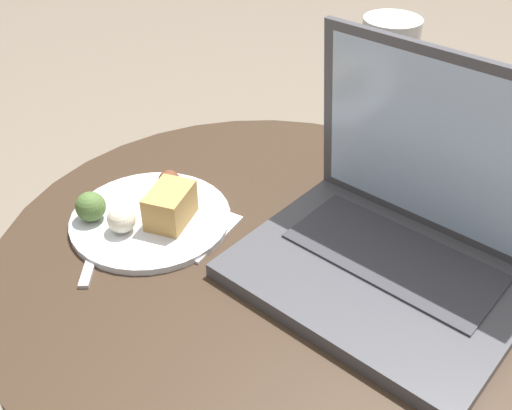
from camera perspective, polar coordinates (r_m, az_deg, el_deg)
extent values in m
cylinder|color=#515156|center=(0.93, 0.62, -16.43)|extent=(0.08, 0.08, 0.48)
cylinder|color=#38281C|center=(0.75, 0.74, -4.75)|extent=(0.67, 0.67, 0.02)
cube|color=white|center=(0.79, -7.79, -1.56)|extent=(0.17, 0.14, 0.00)
cube|color=#47474C|center=(0.70, 11.36, -6.87)|extent=(0.34, 0.27, 0.02)
cube|color=#333338|center=(0.72, 12.94, -4.76)|extent=(0.26, 0.14, 0.00)
cube|color=#47474C|center=(0.70, 17.05, 5.25)|extent=(0.31, 0.07, 0.23)
cube|color=silver|center=(0.70, 16.94, 5.13)|extent=(0.29, 0.06, 0.21)
cylinder|color=brown|center=(0.80, 11.57, 7.33)|extent=(0.07, 0.07, 0.21)
cylinder|color=white|center=(0.75, 12.74, 15.59)|extent=(0.07, 0.07, 0.04)
cylinder|color=silver|center=(0.79, -9.98, -1.30)|extent=(0.21, 0.21, 0.01)
cube|color=tan|center=(0.76, -8.17, -0.06)|extent=(0.07, 0.08, 0.05)
sphere|color=#4C6B33|center=(0.79, -15.47, -0.14)|extent=(0.04, 0.04, 0.04)
sphere|color=beige|center=(0.76, -12.69, -1.32)|extent=(0.04, 0.04, 0.04)
sphere|color=brown|center=(0.82, -8.27, 2.29)|extent=(0.03, 0.03, 0.03)
cube|color=#B2B2B7|center=(0.76, -15.14, -4.18)|extent=(0.11, 0.09, 0.00)
cube|color=#B2B2B7|center=(0.83, -13.91, -0.05)|extent=(0.06, 0.05, 0.00)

